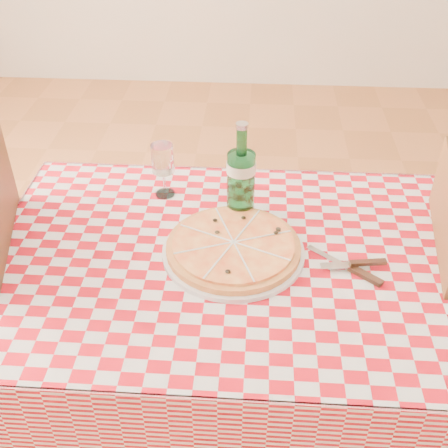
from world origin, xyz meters
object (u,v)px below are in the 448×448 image
(wine_glass, at_px, (163,170))
(pizza_plate, at_px, (233,246))
(dining_table, at_px, (230,283))
(water_bottle, at_px, (241,172))

(wine_glass, bearing_deg, pizza_plate, -50.55)
(dining_table, height_order, wine_glass, wine_glass)
(water_bottle, xyz_separation_m, wine_glass, (-0.24, 0.10, -0.06))
(dining_table, distance_m, water_bottle, 0.31)
(wine_glass, bearing_deg, dining_table, -52.60)
(dining_table, xyz_separation_m, water_bottle, (0.02, 0.19, 0.25))
(dining_table, bearing_deg, pizza_plate, 50.08)
(water_bottle, relative_size, wine_glass, 1.73)
(pizza_plate, distance_m, water_bottle, 0.22)
(water_bottle, distance_m, wine_glass, 0.26)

